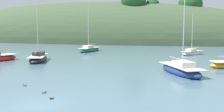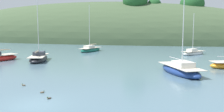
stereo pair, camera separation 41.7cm
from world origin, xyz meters
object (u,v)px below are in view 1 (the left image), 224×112
sailboat_blue_center (38,58)px  duck_lone_right (25,85)px  sailboat_navy_dinghy (192,53)px  duck_straggler (44,93)px  sailboat_white_near (181,70)px  duck_lone_left (52,98)px  sailboat_grey_yawl (89,50)px

sailboat_blue_center → duck_lone_right: bearing=-61.8°
sailboat_navy_dinghy → duck_straggler: size_ratio=21.49×
duck_straggler → sailboat_white_near: bearing=47.1°
sailboat_navy_dinghy → duck_lone_left: bearing=-109.1°
sailboat_blue_center → sailboat_white_near: bearing=-12.5°
sailboat_navy_dinghy → sailboat_blue_center: size_ratio=0.79×
sailboat_blue_center → duck_straggler: size_ratio=27.33×
sailboat_white_near → duck_lone_right: (-14.20, -10.21, -0.41)m
sailboat_navy_dinghy → duck_lone_right: bearing=-117.6°
duck_lone_left → duck_lone_right: size_ratio=0.96×
duck_straggler → duck_lone_left: 1.98m
sailboat_blue_center → sailboat_white_near: 22.87m
sailboat_grey_yawl → duck_lone_left: (10.13, -35.05, -0.38)m
sailboat_white_near → sailboat_blue_center: bearing=167.5°
sailboat_blue_center → sailboat_grey_yawl: bearing=81.4°
sailboat_white_near → duck_lone_right: sailboat_white_near is taller
duck_lone_right → duck_lone_left: bearing=-34.2°
sailboat_white_near → duck_straggler: (-11.11, -11.95, -0.41)m
sailboat_navy_dinghy → duck_lone_right: size_ratio=19.76×
sailboat_grey_yawl → sailboat_navy_dinghy: bearing=-0.9°
sailboat_blue_center → sailboat_grey_yawl: (2.53, 16.80, -0.02)m
duck_straggler → duck_lone_left: (1.45, -1.35, 0.00)m
sailboat_blue_center → sailboat_white_near: (22.32, -4.96, 0.01)m
sailboat_blue_center → duck_lone_left: sailboat_blue_center is taller
duck_straggler → duck_lone_right: same height
sailboat_grey_yawl → sailboat_white_near: (19.79, -21.75, 0.03)m
sailboat_white_near → duck_lone_left: (-9.66, -13.30, -0.41)m
duck_lone_left → sailboat_blue_center: bearing=124.7°
sailboat_blue_center → duck_lone_left: size_ratio=26.30×
duck_lone_right → sailboat_white_near: bearing=35.7°
duck_straggler → duck_lone_left: same height
sailboat_navy_dinghy → duck_straggler: sailboat_navy_dinghy is taller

